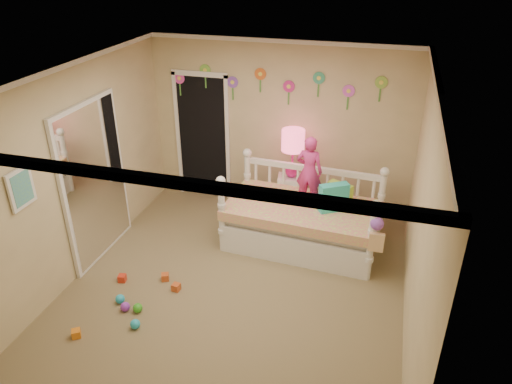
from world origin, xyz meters
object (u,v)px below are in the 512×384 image
(child, at_px, (309,171))
(table_lamp, at_px, (293,146))
(daybed, at_px, (303,209))
(nightstand, at_px, (291,197))

(child, bearing_deg, table_lamp, -56.14)
(child, height_order, table_lamp, child)
(daybed, relative_size, child, 2.15)
(nightstand, height_order, table_lamp, table_lamp)
(daybed, distance_m, child, 0.55)
(daybed, height_order, child, child)
(nightstand, xyz_separation_m, table_lamp, (0.00, 0.00, 0.83))
(nightstand, bearing_deg, child, -71.09)
(daybed, xyz_separation_m, nightstand, (-0.31, 0.72, -0.22))
(daybed, xyz_separation_m, child, (0.05, 0.05, 0.55))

